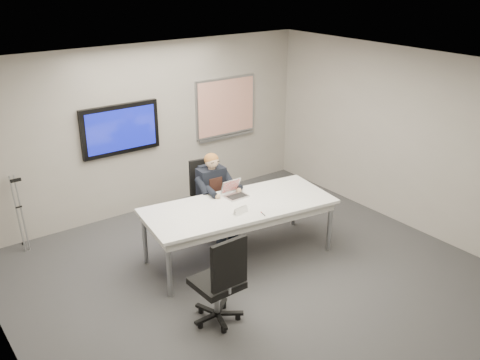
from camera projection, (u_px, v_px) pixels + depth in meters
floor at (258, 283)px, 7.11m from camera, size 6.00×6.00×0.02m
ceiling at (261, 73)px, 6.05m from camera, size 6.00×6.00×0.02m
wall_back at (148, 129)px, 8.82m from camera, size 6.00×0.02×2.80m
wall_left at (4, 260)px, 4.95m from camera, size 0.02×6.00×2.80m
wall_right at (413, 142)px, 8.21m from camera, size 0.02×6.00×2.80m
conference_table at (239, 211)px, 7.49m from camera, size 2.80×1.46×0.82m
tv_display at (121, 129)px, 8.47m from camera, size 1.30×0.09×0.80m
whiteboard at (226, 108)px, 9.60m from camera, size 1.25×0.08×1.10m
office_chair_far at (209, 211)px, 8.33m from camera, size 0.64×0.64×1.16m
office_chair_near at (219, 296)px, 6.21m from camera, size 0.58×0.58×1.17m
seated_person at (218, 206)px, 8.06m from camera, size 0.43×0.73×1.34m
crutch at (19, 212)px, 7.77m from camera, size 0.33×0.56×1.22m
laptop at (234, 192)px, 7.71m from camera, size 0.32×0.30×0.23m
name_tent at (241, 210)px, 7.18m from camera, size 0.23×0.10×0.09m
pen at (263, 214)px, 7.17m from camera, size 0.04×0.13×0.01m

